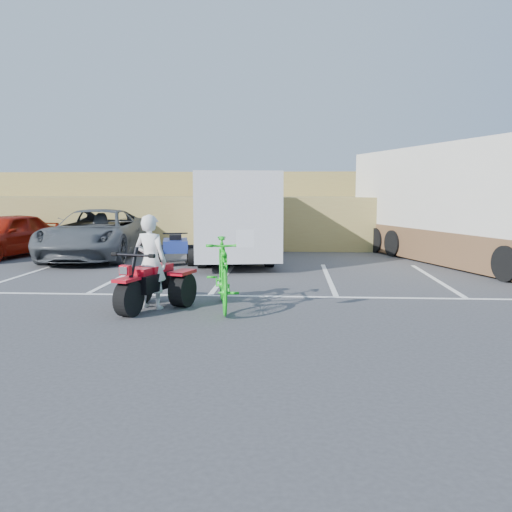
# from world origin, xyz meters

# --- Properties ---
(ground) EXTENTS (100.00, 100.00, 0.00)m
(ground) POSITION_xyz_m (0.00, 0.00, 0.00)
(ground) COLOR #39393C
(ground) RESTS_ON ground
(parking_stripes) EXTENTS (28.00, 5.16, 0.01)m
(parking_stripes) POSITION_xyz_m (0.87, 4.07, 0.00)
(parking_stripes) COLOR white
(parking_stripes) RESTS_ON ground
(grass_embankment) EXTENTS (40.00, 8.50, 3.10)m
(grass_embankment) POSITION_xyz_m (0.00, 15.48, 1.42)
(grass_embankment) COLOR olive
(grass_embankment) RESTS_ON ground
(red_trike_atv) EXTENTS (1.76, 2.05, 1.13)m
(red_trike_atv) POSITION_xyz_m (-0.97, 0.96, 0.00)
(red_trike_atv) COLOR #BB0A19
(red_trike_atv) RESTS_ON ground
(rider) EXTENTS (0.75, 0.60, 1.79)m
(rider) POSITION_xyz_m (-0.93, 1.10, 0.90)
(rider) COLOR white
(rider) RESTS_ON ground
(green_dirt_bike) EXTENTS (1.01, 2.34, 1.36)m
(green_dirt_bike) POSITION_xyz_m (0.45, 1.15, 0.68)
(green_dirt_bike) COLOR #14BF19
(green_dirt_bike) RESTS_ON ground
(grey_pickup) EXTENTS (2.99, 5.99, 1.63)m
(grey_pickup) POSITION_xyz_m (-4.75, 8.67, 0.81)
(grey_pickup) COLOR #494D51
(grey_pickup) RESTS_ON ground
(red_car) EXTENTS (2.65, 4.69, 1.50)m
(red_car) POSITION_xyz_m (-7.94, 8.73, 0.75)
(red_car) COLOR #961608
(red_car) RESTS_ON ground
(cargo_trailer) EXTENTS (3.29, 6.23, 2.77)m
(cargo_trailer) POSITION_xyz_m (-0.12, 8.21, 1.50)
(cargo_trailer) COLOR silver
(cargo_trailer) RESTS_ON ground
(rv_motorhome) EXTENTS (5.69, 10.25, 3.59)m
(rv_motorhome) POSITION_xyz_m (7.07, 8.38, 1.56)
(rv_motorhome) COLOR silver
(rv_motorhome) RESTS_ON ground
(quad_atv_blue) EXTENTS (1.47, 1.77, 1.02)m
(quad_atv_blue) POSITION_xyz_m (-1.81, 7.42, 0.00)
(quad_atv_blue) COLOR navy
(quad_atv_blue) RESTS_ON ground
(quad_atv_green) EXTENTS (1.64, 1.85, 1.00)m
(quad_atv_green) POSITION_xyz_m (-0.50, 7.44, 0.00)
(quad_atv_green) COLOR #114E16
(quad_atv_green) RESTS_ON ground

